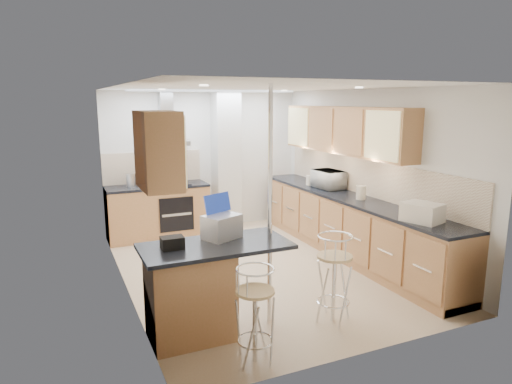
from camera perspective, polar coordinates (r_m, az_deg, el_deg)
name	(u,v)px	position (r m, az deg, el deg)	size (l,w,h in m)	color
ground	(258,269)	(6.52, 0.31, -9.57)	(4.80, 4.80, 0.00)	tan
room_shell	(268,156)	(6.62, 1.54, 4.51)	(3.64, 4.84, 2.51)	white
right_counter	(348,226)	(7.10, 11.44, -4.14)	(0.63, 4.40, 0.92)	#A57742
back_counter	(158,211)	(8.03, -12.16, -2.36)	(1.70, 0.63, 0.92)	#A57742
peninsula	(216,288)	(4.71, -5.00, -11.90)	(1.47, 0.72, 0.94)	#A57742
microwave	(329,179)	(7.52, 9.09, 1.56)	(0.54, 0.36, 0.30)	white
laptop	(222,227)	(4.70, -4.30, -4.33)	(0.36, 0.27, 0.25)	#A9ACB1
bag	(172,243)	(4.45, -10.42, -6.25)	(0.22, 0.16, 0.12)	black
bar_stool_near	(255,315)	(4.22, -0.11, -15.13)	(0.37, 0.37, 0.90)	tan
bar_stool_end	(334,278)	(4.99, 9.71, -10.57)	(0.39, 0.39, 0.97)	tan
jar_a	(310,180)	(7.79, 6.72, 1.47)	(0.12, 0.12, 0.17)	silver
jar_b	(333,185)	(7.42, 9.59, 0.89)	(0.11, 0.11, 0.16)	silver
jar_c	(361,192)	(6.78, 12.98, -0.06)	(0.14, 0.14, 0.20)	beige
jar_d	(362,194)	(6.82, 13.10, -0.23)	(0.10, 0.10, 0.15)	white
bread_bin	(422,212)	(5.75, 20.08, -2.41)	(0.33, 0.42, 0.22)	silver
kettle	(131,180)	(7.86, -15.34, 1.44)	(0.16, 0.16, 0.22)	#B0B2B5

